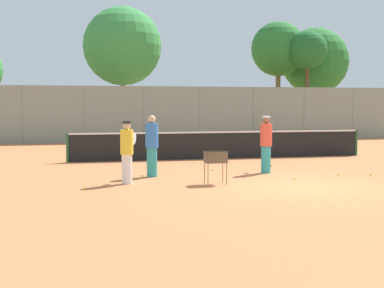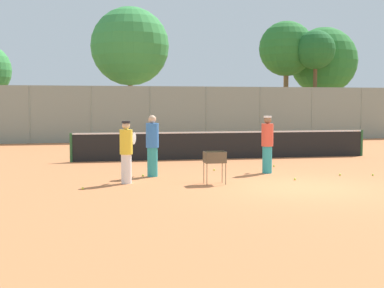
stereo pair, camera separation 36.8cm
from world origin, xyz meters
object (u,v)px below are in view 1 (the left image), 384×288
Objects in this scene: tennis_net at (221,144)px; player_yellow_shirt at (266,143)px; player_red_cap at (127,151)px; player_white_outfit at (152,145)px; parked_car at (114,127)px; ball_cart at (216,160)px.

tennis_net is 6.67× the size of player_yellow_shirt.
player_white_outfit is at bearing -6.28° from player_red_cap.
player_red_cap reaches higher than tennis_net.
player_white_outfit is 1.02× the size of player_yellow_shirt.
player_white_outfit is 19.18m from parked_car.
tennis_net is at bearing 22.19° from player_yellow_shirt.
player_yellow_shirt is at bearing 41.21° from ball_cart.
tennis_net is 7.03× the size of player_red_cap.
player_red_cap is 1.92× the size of ball_cart.
ball_cart is at bearing -75.75° from player_red_cap.
player_yellow_shirt reaches higher than ball_cart.
tennis_net is at bearing 72.45° from ball_cart.
parked_car is at bearing 101.19° from tennis_net.
tennis_net is 6.64m from ball_cart.
tennis_net is 2.81× the size of parked_car.
tennis_net is at bearing -7.98° from player_red_cap.
ball_cart is (-2.00, -6.34, 0.09)m from tennis_net.
player_white_outfit is at bearing 127.91° from ball_cart.
player_red_cap reaches higher than parked_car.
ball_cart is (2.29, -0.59, -0.22)m from player_red_cap.
player_white_outfit is 2.33m from ball_cart.
player_yellow_shirt is (4.44, 1.29, 0.05)m from player_red_cap.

